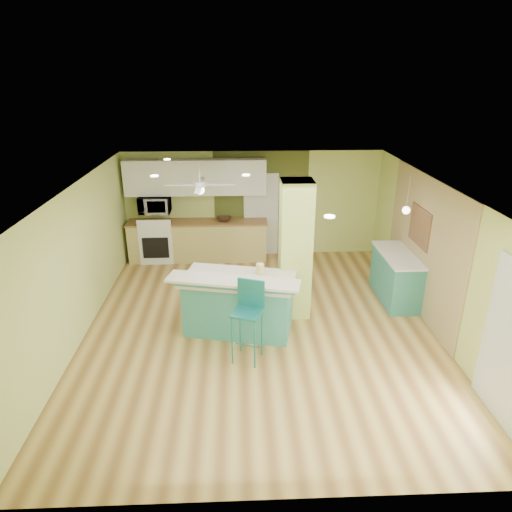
# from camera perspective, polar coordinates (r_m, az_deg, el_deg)

# --- Properties ---
(floor) EXTENTS (6.00, 7.00, 0.01)m
(floor) POSITION_cam_1_polar(r_m,az_deg,el_deg) (8.14, 0.47, -8.86)
(floor) COLOR olive
(floor) RESTS_ON ground
(ceiling) EXTENTS (6.00, 7.00, 0.01)m
(ceiling) POSITION_cam_1_polar(r_m,az_deg,el_deg) (7.18, 0.53, 8.58)
(ceiling) COLOR white
(ceiling) RESTS_ON wall_back
(wall_back) EXTENTS (6.00, 0.01, 2.50)m
(wall_back) POSITION_cam_1_polar(r_m,az_deg,el_deg) (10.88, -0.44, 6.49)
(wall_back) COLOR #C4D170
(wall_back) RESTS_ON floor
(wall_front) EXTENTS (6.00, 0.01, 2.50)m
(wall_front) POSITION_cam_1_polar(r_m,az_deg,el_deg) (4.56, 2.82, -18.07)
(wall_front) COLOR #C4D170
(wall_front) RESTS_ON floor
(wall_left) EXTENTS (0.01, 7.00, 2.50)m
(wall_left) POSITION_cam_1_polar(r_m,az_deg,el_deg) (8.01, -21.50, -1.00)
(wall_left) COLOR #C4D170
(wall_left) RESTS_ON floor
(wall_right) EXTENTS (0.01, 7.00, 2.50)m
(wall_right) POSITION_cam_1_polar(r_m,az_deg,el_deg) (8.28, 21.75, -0.30)
(wall_right) COLOR #C4D170
(wall_right) RESTS_ON floor
(wood_panel) EXTENTS (0.02, 3.40, 2.50)m
(wood_panel) POSITION_cam_1_polar(r_m,az_deg,el_deg) (8.78, 20.16, 1.19)
(wood_panel) COLOR #9A8258
(wood_panel) RESTS_ON floor
(olive_accent) EXTENTS (2.20, 0.02, 2.50)m
(olive_accent) POSITION_cam_1_polar(r_m,az_deg,el_deg) (10.88, 0.63, 6.48)
(olive_accent) COLOR #474F1F
(olive_accent) RESTS_ON floor
(interior_door) EXTENTS (0.82, 0.05, 2.00)m
(interior_door) POSITION_cam_1_polar(r_m,az_deg,el_deg) (10.92, 0.63, 5.18)
(interior_door) COLOR silver
(interior_door) RESTS_ON floor
(french_door) EXTENTS (0.04, 1.08, 2.10)m
(french_door) POSITION_cam_1_polar(r_m,az_deg,el_deg) (6.54, 29.05, -9.66)
(french_door) COLOR silver
(french_door) RESTS_ON floor
(column) EXTENTS (0.55, 0.55, 2.50)m
(column) POSITION_cam_1_polar(r_m,az_deg,el_deg) (8.09, 4.92, 0.76)
(column) COLOR #B1C45B
(column) RESTS_ON floor
(kitchen_run) EXTENTS (3.25, 0.63, 0.94)m
(kitchen_run) POSITION_cam_1_polar(r_m,az_deg,el_deg) (10.87, -7.24, 1.97)
(kitchen_run) COLOR tan
(kitchen_run) RESTS_ON floor
(stove) EXTENTS (0.76, 0.66, 1.08)m
(stove) POSITION_cam_1_polar(r_m,az_deg,el_deg) (10.99, -12.18, 1.80)
(stove) COLOR white
(stove) RESTS_ON floor
(upper_cabinets) EXTENTS (3.20, 0.34, 0.80)m
(upper_cabinets) POSITION_cam_1_polar(r_m,az_deg,el_deg) (10.57, -7.57, 9.74)
(upper_cabinets) COLOR white
(upper_cabinets) RESTS_ON wall_back
(microwave) EXTENTS (0.70, 0.48, 0.39)m
(microwave) POSITION_cam_1_polar(r_m,az_deg,el_deg) (10.72, -12.55, 6.28)
(microwave) COLOR white
(microwave) RESTS_ON wall_back
(ceiling_fan) EXTENTS (1.41, 1.41, 0.61)m
(ceiling_fan) POSITION_cam_1_polar(r_m,az_deg,el_deg) (9.24, -7.03, 8.79)
(ceiling_fan) COLOR white
(ceiling_fan) RESTS_ON ceiling
(pendant_lamp) EXTENTS (0.14, 0.14, 0.69)m
(pendant_lamp) POSITION_cam_1_polar(r_m,az_deg,el_deg) (8.60, 18.26, 5.48)
(pendant_lamp) COLOR silver
(pendant_lamp) RESTS_ON ceiling
(wall_decor) EXTENTS (0.03, 0.90, 0.70)m
(wall_decor) POSITION_cam_1_polar(r_m,az_deg,el_deg) (8.85, 19.81, 3.47)
(wall_decor) COLOR brown
(wall_decor) RESTS_ON wood_panel
(peninsula) EXTENTS (2.19, 1.54, 1.13)m
(peninsula) POSITION_cam_1_polar(r_m,az_deg,el_deg) (7.82, -2.18, -5.83)
(peninsula) COLOR teal
(peninsula) RESTS_ON floor
(bar_stool) EXTENTS (0.55, 0.55, 1.29)m
(bar_stool) POSITION_cam_1_polar(r_m,az_deg,el_deg) (6.94, -0.90, -6.50)
(bar_stool) COLOR #1B7B7D
(bar_stool) RESTS_ON floor
(side_counter) EXTENTS (0.63, 1.48, 0.96)m
(side_counter) POSITION_cam_1_polar(r_m,az_deg,el_deg) (9.27, 17.10, -2.48)
(side_counter) COLOR teal
(side_counter) RESTS_ON floor
(fruit_bowl) EXTENTS (0.39, 0.39, 0.09)m
(fruit_bowl) POSITION_cam_1_polar(r_m,az_deg,el_deg) (10.66, -4.06, 4.61)
(fruit_bowl) COLOR #382317
(fruit_bowl) RESTS_ON kitchen_run
(canister) EXTENTS (0.14, 0.14, 0.18)m
(canister) POSITION_cam_1_polar(r_m,az_deg,el_deg) (7.72, 0.52, -1.63)
(canister) COLOR yellow
(canister) RESTS_ON peninsula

